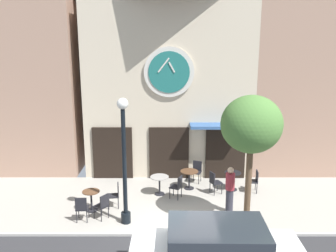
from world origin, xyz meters
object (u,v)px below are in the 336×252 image
at_px(street_lamp, 123,162).
at_px(cafe_chair_facing_wall, 196,170).
at_px(street_tree, 250,125).
at_px(cafe_table_center_right, 90,198).
at_px(cafe_table_rightmost, 188,176).
at_px(cafe_chair_mid_row, 176,185).
at_px(cafe_table_near_curb, 158,182).
at_px(cafe_chair_under_awning, 102,205).
at_px(cafe_chair_facing_street, 114,194).
at_px(cafe_chair_corner, 213,181).
at_px(cafe_chair_right_end, 81,207).
at_px(pedestrian_maroon, 229,189).
at_px(cafe_table_near_door, 231,178).
at_px(cafe_chair_near_lamp, 253,179).

relative_size(street_lamp, cafe_chair_facing_wall, 4.68).
distance_m(street_tree, cafe_table_center_right, 6.13).
height_order(cafe_table_rightmost, cafe_chair_mid_row, cafe_chair_mid_row).
height_order(street_lamp, cafe_table_near_curb, street_lamp).
distance_m(cafe_table_rightmost, cafe_chair_under_awning, 4.02).
relative_size(cafe_table_near_curb, cafe_chair_facing_street, 0.82).
xyz_separation_m(street_lamp, cafe_chair_corner, (3.23, 2.34, -1.61)).
bearing_deg(cafe_chair_under_awning, cafe_chair_right_end, -163.98).
distance_m(cafe_chair_corner, pedestrian_maroon, 1.64).
bearing_deg(cafe_chair_corner, cafe_table_center_right, -162.07).
distance_m(cafe_chair_facing_street, cafe_chair_corner, 3.92).
bearing_deg(cafe_table_center_right, street_tree, -11.88).
xyz_separation_m(cafe_table_rightmost, cafe_table_near_door, (1.75, -0.13, -0.03)).
bearing_deg(cafe_chair_corner, street_tree, -74.28).
relative_size(cafe_chair_near_lamp, pedestrian_maroon, 0.54).
height_order(cafe_chair_under_awning, cafe_chair_mid_row, same).
relative_size(cafe_chair_right_end, pedestrian_maroon, 0.54).
relative_size(cafe_chair_corner, cafe_chair_mid_row, 1.00).
bearing_deg(cafe_chair_corner, cafe_table_near_door, 24.66).
bearing_deg(cafe_chair_facing_wall, cafe_chair_mid_row, -116.93).
height_order(cafe_table_near_door, cafe_chair_right_end, cafe_chair_right_end).
bearing_deg(cafe_chair_mid_row, street_tree, -44.38).
distance_m(street_tree, cafe_chair_near_lamp, 4.06).
distance_m(cafe_chair_near_lamp, cafe_chair_mid_row, 3.14).
height_order(cafe_table_near_door, cafe_chair_facing_wall, cafe_chair_facing_wall).
distance_m(cafe_table_near_curb, cafe_chair_right_end, 3.37).
height_order(cafe_table_center_right, cafe_chair_corner, cafe_chair_corner).
bearing_deg(pedestrian_maroon, cafe_table_near_door, 76.89).
bearing_deg(cafe_chair_under_awning, cafe_chair_facing_wall, 44.14).
bearing_deg(cafe_table_rightmost, cafe_chair_mid_row, -117.97).
bearing_deg(cafe_chair_facing_wall, cafe_chair_under_awning, -135.86).
height_order(cafe_table_center_right, cafe_table_near_curb, cafe_table_center_right).
xyz_separation_m(street_lamp, cafe_chair_near_lamp, (4.85, 2.49, -1.61)).
distance_m(cafe_chair_facing_street, cafe_chair_mid_row, 2.39).
height_order(cafe_chair_facing_street, cafe_chair_right_end, same).
xyz_separation_m(cafe_chair_near_lamp, cafe_chair_right_end, (-6.32, -2.43, 0.00)).
xyz_separation_m(cafe_table_center_right, cafe_table_near_curb, (2.39, 1.41, 0.04)).
bearing_deg(cafe_chair_under_awning, street_lamp, -17.21).
xyz_separation_m(street_tree, cafe_table_rightmost, (-1.69, 3.08, -2.85)).
distance_m(cafe_table_near_door, cafe_chair_right_end, 6.09).
distance_m(cafe_chair_right_end, pedestrian_maroon, 5.10).
bearing_deg(cafe_chair_facing_street, cafe_chair_facing_wall, 37.97).
height_order(street_lamp, cafe_table_near_door, street_lamp).
height_order(cafe_chair_right_end, cafe_chair_corner, same).
distance_m(cafe_chair_mid_row, cafe_chair_facing_wall, 1.90).
height_order(cafe_table_center_right, cafe_chair_under_awning, cafe_chair_under_awning).
relative_size(cafe_chair_near_lamp, cafe_chair_corner, 1.00).
distance_m(street_lamp, cafe_chair_under_awning, 1.82).
height_order(cafe_chair_under_awning, pedestrian_maroon, pedestrian_maroon).
bearing_deg(cafe_chair_near_lamp, pedestrian_maroon, -126.63).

